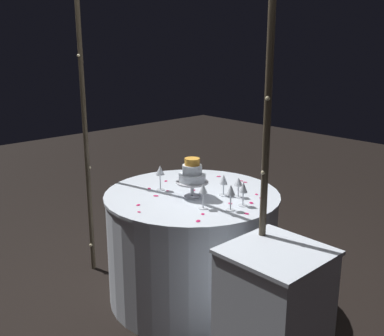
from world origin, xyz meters
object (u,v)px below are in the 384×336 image
object	(u,v)px
wine_glass_0	(203,190)
wine_glass_2	(231,191)
side_table	(273,327)
wine_glass_4	(224,181)
wine_glass_1	(243,189)
decorative_arch	(155,108)
tiered_cake	(192,175)
wine_glass_3	(238,183)
wine_glass_5	(160,172)
main_table	(192,246)

from	to	relation	value
wine_glass_0	wine_glass_2	world-z (taller)	wine_glass_2
side_table	wine_glass_2	distance (m)	0.86
wine_glass_2	wine_glass_4	xyz separation A→B (m)	(0.23, -0.18, -0.02)
wine_glass_0	wine_glass_4	xyz separation A→B (m)	(0.09, -0.28, -0.02)
wine_glass_1	side_table	bearing A→B (deg)	142.90
decorative_arch	wine_glass_1	xyz separation A→B (m)	(-0.40, -0.38, -0.51)
tiered_cake	wine_glass_3	world-z (taller)	tiered_cake
decorative_arch	tiered_cake	bearing A→B (deg)	-101.58
decorative_arch	wine_glass_0	size ratio (longest dim) A/B	13.67
wine_glass_3	wine_glass_4	distance (m)	0.10
tiered_cake	wine_glass_0	distance (m)	0.24
side_table	wine_glass_5	xyz separation A→B (m)	(1.23, -0.29, 0.50)
main_table	wine_glass_5	xyz separation A→B (m)	(0.21, 0.11, 0.53)
main_table	wine_glass_1	bearing A→B (deg)	-170.48
tiered_cake	wine_glass_0	world-z (taller)	tiered_cake
tiered_cake	wine_glass_5	xyz separation A→B (m)	(0.26, 0.07, -0.02)
wine_glass_3	tiered_cake	bearing A→B (deg)	45.64
wine_glass_2	wine_glass_3	bearing A→B (deg)	-59.19
main_table	wine_glass_2	size ratio (longest dim) A/B	7.22
wine_glass_1	wine_glass_4	bearing A→B (deg)	-14.47
side_table	wine_glass_2	world-z (taller)	wine_glass_2
wine_glass_4	wine_glass_5	bearing A→B (deg)	31.92
tiered_cake	wine_glass_4	world-z (taller)	tiered_cake
wine_glass_1	tiered_cake	bearing A→B (deg)	18.46
wine_glass_3	wine_glass_4	world-z (taller)	wine_glass_4
wine_glass_0	tiered_cake	bearing A→B (deg)	-26.24
wine_glass_5	wine_glass_2	bearing A→B (deg)	-174.18
tiered_cake	wine_glass_4	xyz separation A→B (m)	(-0.13, -0.18, -0.05)
wine_glass_0	wine_glass_1	bearing A→B (deg)	-121.91
decorative_arch	wine_glass_3	distance (m)	0.76
tiered_cake	decorative_arch	bearing A→B (deg)	78.42
wine_glass_1	wine_glass_5	bearing A→B (deg)	16.63
decorative_arch	wine_glass_5	distance (m)	0.56
tiered_cake	wine_glass_2	size ratio (longest dim) A/B	1.59
main_table	wine_glass_3	size ratio (longest dim) A/B	8.82
wine_glass_2	wine_glass_3	xyz separation A→B (m)	(0.13, -0.23, -0.02)
wine_glass_2	wine_glass_5	world-z (taller)	wine_glass_5
main_table	side_table	xyz separation A→B (m)	(-1.03, 0.40, 0.03)
decorative_arch	wine_glass_4	bearing A→B (deg)	-112.39
side_table	wine_glass_4	world-z (taller)	wine_glass_4
wine_glass_2	wine_glass_5	distance (m)	0.62
main_table	wine_glass_2	distance (m)	0.66
decorative_arch	tiered_cake	size ratio (longest dim) A/B	8.28
wine_glass_5	wine_glass_0	bearing A→B (deg)	175.22
main_table	wine_glass_0	xyz separation A→B (m)	(-0.27, 0.15, 0.52)
wine_glass_2	wine_glass_1	bearing A→B (deg)	-89.31
decorative_arch	wine_glass_5	xyz separation A→B (m)	(0.21, -0.20, -0.49)
main_table	wine_glass_1	xyz separation A→B (m)	(-0.41, -0.07, 0.51)
main_table	wine_glass_4	bearing A→B (deg)	-145.06
wine_glass_0	wine_glass_4	bearing A→B (deg)	-72.81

